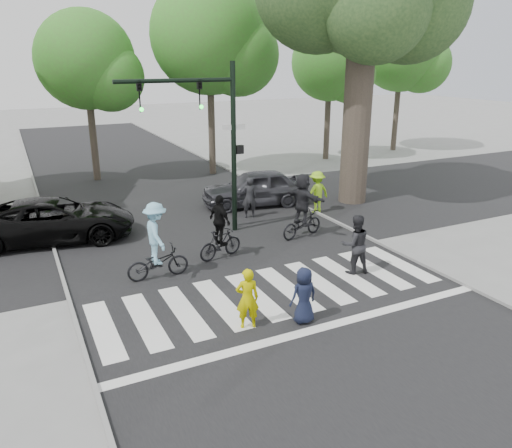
{
  "coord_description": "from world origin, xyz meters",
  "views": [
    {
      "loc": [
        -5.85,
        -9.88,
        6.1
      ],
      "look_at": [
        0.5,
        3.0,
        1.3
      ],
      "focal_mm": 35.0,
      "sensor_mm": 36.0,
      "label": 1
    }
  ],
  "objects_px": {
    "traffic_signal": "(211,126)",
    "cyclist_left": "(157,246)",
    "car_grey": "(255,188)",
    "cyclist_mid": "(220,233)",
    "cyclist_right": "(302,209)",
    "pedestrian_woman": "(247,298)",
    "car_suv": "(54,220)",
    "pedestrian_child": "(304,295)",
    "pedestrian_adult": "(355,244)"
  },
  "relations": [
    {
      "from": "pedestrian_child",
      "to": "car_grey",
      "type": "relative_size",
      "value": 0.31
    },
    {
      "from": "car_grey",
      "to": "pedestrian_woman",
      "type": "bearing_deg",
      "value": -17.61
    },
    {
      "from": "traffic_signal",
      "to": "cyclist_left",
      "type": "height_order",
      "value": "traffic_signal"
    },
    {
      "from": "car_suv",
      "to": "car_grey",
      "type": "relative_size",
      "value": 1.19
    },
    {
      "from": "pedestrian_woman",
      "to": "cyclist_mid",
      "type": "xyz_separation_m",
      "value": [
        1.09,
        4.3,
        0.1
      ]
    },
    {
      "from": "pedestrian_child",
      "to": "cyclist_left",
      "type": "relative_size",
      "value": 0.62
    },
    {
      "from": "cyclist_left",
      "to": "car_grey",
      "type": "distance_m",
      "value": 8.04
    },
    {
      "from": "cyclist_mid",
      "to": "cyclist_right",
      "type": "distance_m",
      "value": 3.43
    },
    {
      "from": "cyclist_right",
      "to": "car_suv",
      "type": "distance_m",
      "value": 8.68
    },
    {
      "from": "cyclist_mid",
      "to": "cyclist_right",
      "type": "height_order",
      "value": "cyclist_right"
    },
    {
      "from": "cyclist_mid",
      "to": "cyclist_right",
      "type": "relative_size",
      "value": 0.9
    },
    {
      "from": "pedestrian_adult",
      "to": "car_grey",
      "type": "bearing_deg",
      "value": -81.27
    },
    {
      "from": "traffic_signal",
      "to": "cyclist_mid",
      "type": "distance_m",
      "value": 3.86
    },
    {
      "from": "cyclist_left",
      "to": "car_grey",
      "type": "height_order",
      "value": "cyclist_left"
    },
    {
      "from": "cyclist_left",
      "to": "car_suv",
      "type": "bearing_deg",
      "value": 116.63
    },
    {
      "from": "pedestrian_child",
      "to": "cyclist_left",
      "type": "bearing_deg",
      "value": -59.44
    },
    {
      "from": "cyclist_mid",
      "to": "car_grey",
      "type": "relative_size",
      "value": 0.46
    },
    {
      "from": "cyclist_left",
      "to": "car_suv",
      "type": "height_order",
      "value": "cyclist_left"
    },
    {
      "from": "pedestrian_adult",
      "to": "cyclist_mid",
      "type": "bearing_deg",
      "value": -29.64
    },
    {
      "from": "pedestrian_woman",
      "to": "cyclist_right",
      "type": "bearing_deg",
      "value": -116.42
    },
    {
      "from": "pedestrian_child",
      "to": "pedestrian_adult",
      "type": "bearing_deg",
      "value": -147.87
    },
    {
      "from": "cyclist_mid",
      "to": "car_suv",
      "type": "bearing_deg",
      "value": 138.22
    },
    {
      "from": "pedestrian_woman",
      "to": "cyclist_right",
      "type": "height_order",
      "value": "cyclist_right"
    },
    {
      "from": "car_grey",
      "to": "car_suv",
      "type": "bearing_deg",
      "value": -74.7
    },
    {
      "from": "pedestrian_adult",
      "to": "car_suv",
      "type": "bearing_deg",
      "value": -29.45
    },
    {
      "from": "cyclist_left",
      "to": "cyclist_mid",
      "type": "relative_size",
      "value": 1.09
    },
    {
      "from": "traffic_signal",
      "to": "pedestrian_woman",
      "type": "distance_m",
      "value": 7.49
    },
    {
      "from": "pedestrian_child",
      "to": "car_grey",
      "type": "bearing_deg",
      "value": -110.01
    },
    {
      "from": "pedestrian_woman",
      "to": "cyclist_right",
      "type": "relative_size",
      "value": 0.65
    },
    {
      "from": "pedestrian_adult",
      "to": "cyclist_mid",
      "type": "height_order",
      "value": "cyclist_mid"
    },
    {
      "from": "traffic_signal",
      "to": "car_suv",
      "type": "distance_m",
      "value": 6.36
    },
    {
      "from": "traffic_signal",
      "to": "car_grey",
      "type": "relative_size",
      "value": 1.32
    },
    {
      "from": "traffic_signal",
      "to": "car_suv",
      "type": "relative_size",
      "value": 1.11
    },
    {
      "from": "cyclist_left",
      "to": "cyclist_mid",
      "type": "xyz_separation_m",
      "value": [
        2.21,
        0.62,
        -0.13
      ]
    },
    {
      "from": "traffic_signal",
      "to": "cyclist_mid",
      "type": "relative_size",
      "value": 2.89
    },
    {
      "from": "cyclist_mid",
      "to": "car_grey",
      "type": "xyz_separation_m",
      "value": [
        3.63,
        4.91,
        -0.08
      ]
    },
    {
      "from": "traffic_signal",
      "to": "car_suv",
      "type": "bearing_deg",
      "value": 160.94
    },
    {
      "from": "pedestrian_woman",
      "to": "cyclist_left",
      "type": "bearing_deg",
      "value": -57.02
    },
    {
      "from": "cyclist_right",
      "to": "car_suv",
      "type": "xyz_separation_m",
      "value": [
        -7.93,
        3.5,
        -0.28
      ]
    },
    {
      "from": "pedestrian_adult",
      "to": "cyclist_right",
      "type": "relative_size",
      "value": 0.78
    },
    {
      "from": "cyclist_left",
      "to": "car_suv",
      "type": "xyz_separation_m",
      "value": [
        -2.35,
        4.7,
        -0.24
      ]
    },
    {
      "from": "pedestrian_child",
      "to": "cyclist_right",
      "type": "xyz_separation_m",
      "value": [
        3.14,
        5.24,
        0.33
      ]
    },
    {
      "from": "pedestrian_adult",
      "to": "cyclist_right",
      "type": "bearing_deg",
      "value": -81.77
    },
    {
      "from": "cyclist_mid",
      "to": "pedestrian_adult",
      "type": "bearing_deg",
      "value": -42.1
    },
    {
      "from": "cyclist_left",
      "to": "cyclist_right",
      "type": "relative_size",
      "value": 0.98
    },
    {
      "from": "pedestrian_child",
      "to": "cyclist_mid",
      "type": "height_order",
      "value": "cyclist_mid"
    },
    {
      "from": "car_grey",
      "to": "cyclist_left",
      "type": "bearing_deg",
      "value": -37.05
    },
    {
      "from": "traffic_signal",
      "to": "cyclist_right",
      "type": "distance_m",
      "value": 4.3
    },
    {
      "from": "pedestrian_adult",
      "to": "car_grey",
      "type": "distance_m",
      "value": 7.75
    },
    {
      "from": "cyclist_right",
      "to": "pedestrian_child",
      "type": "bearing_deg",
      "value": -120.91
    }
  ]
}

